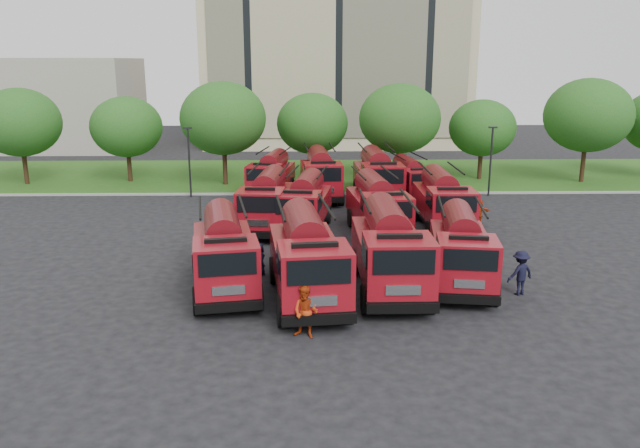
% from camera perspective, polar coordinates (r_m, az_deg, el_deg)
% --- Properties ---
extents(ground, '(140.00, 140.00, 0.00)m').
position_cam_1_polar(ground, '(29.48, 1.68, -4.50)').
color(ground, black).
rests_on(ground, ground).
extents(lawn, '(70.00, 16.00, 0.12)m').
position_cam_1_polar(lawn, '(54.69, 0.35, 4.54)').
color(lawn, '#1E4C14').
rests_on(lawn, ground).
extents(curb, '(70.00, 0.30, 0.14)m').
position_cam_1_polar(curb, '(46.74, 0.61, 2.80)').
color(curb, gray).
rests_on(curb, ground).
extents(apartment_building, '(30.00, 14.18, 25.00)m').
position_cam_1_polar(apartment_building, '(75.88, 1.48, 16.79)').
color(apartment_building, beige).
rests_on(apartment_building, ground).
extents(side_building, '(18.00, 12.00, 10.00)m').
position_cam_1_polar(side_building, '(77.43, -23.20, 10.04)').
color(side_building, gray).
rests_on(side_building, ground).
extents(tree_0, '(6.30, 6.30, 7.70)m').
position_cam_1_polar(tree_0, '(54.89, -25.74, 8.37)').
color(tree_0, '#382314').
rests_on(tree_0, ground).
extents(tree_1, '(5.71, 5.71, 6.98)m').
position_cam_1_polar(tree_1, '(53.11, -17.28, 8.47)').
color(tree_1, '#382314').
rests_on(tree_1, ground).
extents(tree_2, '(6.72, 6.72, 8.22)m').
position_cam_1_polar(tree_2, '(49.94, -8.85, 9.53)').
color(tree_2, '#382314').
rests_on(tree_2, ground).
extents(tree_3, '(5.88, 5.88, 7.19)m').
position_cam_1_polar(tree_3, '(52.06, -0.70, 9.16)').
color(tree_3, '#382314').
rests_on(tree_3, ground).
extents(tree_4, '(6.55, 6.55, 8.01)m').
position_cam_1_polar(tree_4, '(51.06, 7.30, 9.54)').
color(tree_4, '#382314').
rests_on(tree_4, ground).
extents(tree_5, '(5.46, 5.46, 6.68)m').
position_cam_1_polar(tree_5, '(53.57, 14.62, 8.49)').
color(tree_5, '#382314').
rests_on(tree_5, ground).
extents(tree_6, '(6.89, 6.89, 8.42)m').
position_cam_1_polar(tree_6, '(54.79, 23.31, 9.11)').
color(tree_6, '#382314').
rests_on(tree_6, ground).
extents(lamp_post_0, '(0.60, 0.25, 5.11)m').
position_cam_1_polar(lamp_post_0, '(46.32, -11.88, 5.94)').
color(lamp_post_0, black).
rests_on(lamp_post_0, ground).
extents(lamp_post_1, '(0.60, 0.25, 5.11)m').
position_cam_1_polar(lamp_post_1, '(47.46, 15.36, 5.93)').
color(lamp_post_1, black).
rests_on(lamp_post_1, ground).
extents(fire_truck_0, '(3.76, 7.73, 3.37)m').
position_cam_1_polar(fire_truck_0, '(27.26, -8.77, -2.52)').
color(fire_truck_0, black).
rests_on(fire_truck_0, ground).
extents(fire_truck_1, '(3.58, 8.09, 3.57)m').
position_cam_1_polar(fire_truck_1, '(25.94, -1.20, -3.02)').
color(fire_truck_1, black).
rests_on(fire_truck_1, ground).
extents(fire_truck_2, '(2.97, 7.93, 3.60)m').
position_cam_1_polar(fire_truck_2, '(27.17, 6.37, -2.25)').
color(fire_truck_2, black).
rests_on(fire_truck_2, ground).
extents(fire_truck_3, '(3.41, 7.36, 3.22)m').
position_cam_1_polar(fire_truck_3, '(28.37, 12.80, -2.20)').
color(fire_truck_3, black).
rests_on(fire_truck_3, ground).
extents(fire_truck_4, '(3.20, 7.56, 3.35)m').
position_cam_1_polar(fire_truck_4, '(36.95, -4.86, 2.13)').
color(fire_truck_4, black).
rests_on(fire_truck_4, ground).
extents(fire_truck_5, '(3.46, 7.36, 3.22)m').
position_cam_1_polar(fire_truck_5, '(36.45, -1.42, 1.90)').
color(fire_truck_5, black).
rests_on(fire_truck_5, ground).
extents(fire_truck_6, '(3.25, 7.52, 3.33)m').
position_cam_1_polar(fire_truck_6, '(35.70, 5.27, 1.65)').
color(fire_truck_6, black).
rests_on(fire_truck_6, ground).
extents(fire_truck_7, '(2.81, 7.44, 3.37)m').
position_cam_1_polar(fire_truck_7, '(37.55, 11.15, 2.12)').
color(fire_truck_7, black).
rests_on(fire_truck_7, ground).
extents(fire_truck_8, '(3.43, 7.16, 3.13)m').
position_cam_1_polar(fire_truck_8, '(46.30, -4.46, 4.54)').
color(fire_truck_8, black).
rests_on(fire_truck_8, ground).
extents(fire_truck_9, '(3.13, 7.73, 3.46)m').
position_cam_1_polar(fire_truck_9, '(45.38, 0.04, 4.59)').
color(fire_truck_9, black).
rests_on(fire_truck_9, ground).
extents(fire_truck_10, '(3.10, 7.95, 3.58)m').
position_cam_1_polar(fire_truck_10, '(44.59, 5.27, 4.43)').
color(fire_truck_10, black).
rests_on(fire_truck_10, ground).
extents(fire_truck_11, '(3.02, 6.57, 2.88)m').
position_cam_1_polar(fire_truck_11, '(45.64, 8.35, 4.13)').
color(fire_truck_11, black).
rests_on(fire_truck_11, ground).
extents(firefighter_0, '(0.68, 0.67, 1.52)m').
position_cam_1_polar(firefighter_0, '(25.57, 4.86, -7.62)').
color(firefighter_0, '#AB320D').
rests_on(firefighter_0, ground).
extents(firefighter_1, '(1.08, 0.86, 1.96)m').
position_cam_1_polar(firefighter_1, '(22.92, -1.30, -10.30)').
color(firefighter_1, '#AB320D').
rests_on(firefighter_1, ground).
extents(firefighter_2, '(0.52, 0.91, 1.54)m').
position_cam_1_polar(firefighter_2, '(30.06, 12.05, -4.45)').
color(firefighter_2, '#AB320D').
rests_on(firefighter_2, ground).
extents(firefighter_3, '(1.41, 1.10, 1.94)m').
position_cam_1_polar(firefighter_3, '(28.18, 17.69, -6.14)').
color(firefighter_3, black).
rests_on(firefighter_3, ground).
extents(firefighter_4, '(0.76, 0.88, 1.52)m').
position_cam_1_polar(firefighter_4, '(29.39, -5.51, -4.62)').
color(firefighter_4, black).
rests_on(firefighter_4, ground).
extents(firefighter_5, '(1.52, 0.74, 1.60)m').
position_cam_1_polar(firefighter_5, '(39.37, 14.23, -0.02)').
color(firefighter_5, '#AB320D').
rests_on(firefighter_5, ground).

